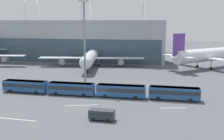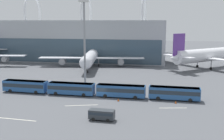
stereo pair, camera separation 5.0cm
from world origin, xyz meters
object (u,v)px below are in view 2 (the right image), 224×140
Objects in this scene: shuttle_bus_3 at (174,92)px; service_van_crossing at (102,114)px; shuttle_bus_0 at (25,85)px; shuttle_bus_1 at (71,88)px; shuttle_bus_2 at (121,90)px; traffic_cone_0 at (118,100)px; airliner_parked_remote at (206,55)px; floodlight_mast at (84,32)px; traffic_cone_1 at (176,102)px; airliner_at_gate_far at (91,56)px.

service_van_crossing is (-14.22, -17.08, -0.66)m from shuttle_bus_3.
shuttle_bus_0 and shuttle_bus_1 have the same top height.
shuttle_bus_2 reaches higher than traffic_cone_0.
airliner_parked_remote is 52.26m from shuttle_bus_3.
shuttle_bus_3 is (-13.99, -50.22, -3.57)m from airliner_parked_remote.
shuttle_bus_0 is 0.50× the size of floodlight_mast.
shuttle_bus_3 is (39.32, -0.32, 0.00)m from shuttle_bus_0.
airliner_parked_remote is at bearing 63.17° from traffic_cone_0.
shuttle_bus_3 is 3.31m from traffic_cone_1.
airliner_at_gate_far is 64.49× the size of traffic_cone_1.
shuttle_bus_0 is at bearing -178.34° from shuttle_bus_3.
airliner_at_gate_far is 8.81× the size of service_van_crossing.
traffic_cone_0 is at bearing -13.58° from shuttle_bus_1.
service_van_crossing is at bearing -135.71° from traffic_cone_1.
floodlight_mast reaches higher than shuttle_bus_1.
shuttle_bus_0 is (-53.31, -49.91, -3.57)m from airliner_parked_remote.
airliner_parked_remote is 64.50m from shuttle_bus_1.
airliner_at_gate_far is 45.69m from shuttle_bus_0.
shuttle_bus_2 is 17.78× the size of traffic_cone_1.
shuttle_bus_0 is 1.00× the size of shuttle_bus_3.
airliner_at_gate_far is 52.96m from traffic_cone_0.
floodlight_mast reaches higher than traffic_cone_0.
airliner_parked_remote is at bearing 52.59° from shuttle_bus_1.
shuttle_bus_0 is at bearing -179.49° from airliner_parked_remote.
shuttle_bus_2 is at bearing 1.12° from shuttle_bus_1.
shuttle_bus_2 is (13.11, -0.02, 0.00)m from shuttle_bus_1.
traffic_cone_1 is (26.52, -2.82, -1.55)m from shuttle_bus_1.
floodlight_mast reaches higher than shuttle_bus_0.
airliner_parked_remote is at bearing 86.85° from airliner_at_gate_far.
floodlight_mast is (-24.89, 8.43, 14.12)m from shuttle_bus_3.
shuttle_bus_3 is 17.87× the size of traffic_cone_1.
shuttle_bus_0 and shuttle_bus_2 have the same top height.
traffic_cone_1 is at bearing -11.09° from shuttle_bus_2.
airliner_at_gate_far is 65.35m from service_van_crossing.
shuttle_bus_1 is 26.21m from shuttle_bus_3.
floodlight_mast reaches higher than airliner_parked_remote.
shuttle_bus_3 is (26.21, 0.09, 0.00)m from shuttle_bus_1.
airliner_at_gate_far is at bearing 114.09° from shuttle_bus_2.
airliner_at_gate_far reaches higher than shuttle_bus_0.
traffic_cone_0 is (13.01, -3.44, -1.60)m from shuttle_bus_1.
shuttle_bus_0 is at bearing 175.34° from traffic_cone_1.
service_van_crossing is at bearing -67.30° from floodlight_mast.
airliner_at_gate_far is 1.27× the size of airliner_parked_remote.
shuttle_bus_0 is 1.01× the size of shuttle_bus_2.
airliner_parked_remote is 2.83× the size of shuttle_bus_0.
shuttle_bus_3 is 22.24m from service_van_crossing.
airliner_parked_remote is 73.11m from shuttle_bus_0.
shuttle_bus_1 and shuttle_bus_2 have the same top height.
traffic_cone_1 is at bearing -147.04° from airliner_parked_remote.
service_van_crossing is (18.62, -62.56, -3.27)m from airliner_at_gate_far.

